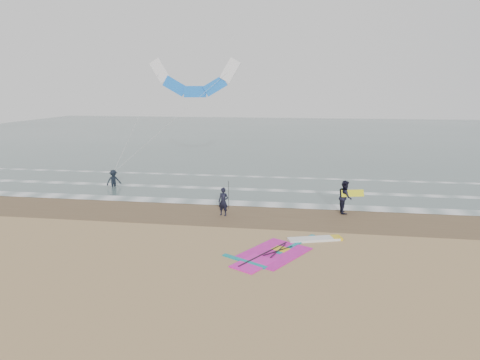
% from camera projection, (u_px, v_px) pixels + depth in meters
% --- Properties ---
extents(ground, '(120.00, 120.00, 0.00)m').
position_uv_depth(ground, '(257.00, 255.00, 18.28)').
color(ground, tan).
rests_on(ground, ground).
extents(sea_water, '(120.00, 80.00, 0.02)m').
position_uv_depth(sea_water, '(294.00, 136.00, 64.66)').
color(sea_water, '#47605E').
rests_on(sea_water, ground).
extents(wet_sand_band, '(120.00, 5.00, 0.01)m').
position_uv_depth(wet_sand_band, '(269.00, 215.00, 24.08)').
color(wet_sand_band, brown).
rests_on(wet_sand_band, ground).
extents(foam_waterline, '(120.00, 9.15, 0.02)m').
position_uv_depth(foam_waterline, '(275.00, 196.00, 28.37)').
color(foam_waterline, white).
rests_on(foam_waterline, ground).
extents(windsurf_rig, '(5.25, 4.97, 0.13)m').
position_uv_depth(windsurf_rig, '(286.00, 249.00, 18.89)').
color(windsurf_rig, white).
rests_on(windsurf_rig, ground).
extents(person_standing, '(0.66, 0.51, 1.60)m').
position_uv_depth(person_standing, '(223.00, 202.00, 23.90)').
color(person_standing, black).
rests_on(person_standing, ground).
extents(person_walking, '(0.79, 0.98, 1.90)m').
position_uv_depth(person_walking, '(345.00, 197.00, 24.34)').
color(person_walking, black).
rests_on(person_walking, ground).
extents(person_wading, '(1.18, 1.16, 1.63)m').
position_uv_depth(person_wading, '(113.00, 176.00, 30.78)').
color(person_wading, black).
rests_on(person_wading, ground).
extents(held_pole, '(0.17, 0.86, 1.82)m').
position_uv_depth(held_pole, '(229.00, 195.00, 23.77)').
color(held_pole, black).
rests_on(held_pole, ground).
extents(carried_kiteboard, '(1.30, 0.51, 0.39)m').
position_uv_depth(carried_kiteboard, '(353.00, 193.00, 24.13)').
color(carried_kiteboard, yellow).
rests_on(carried_kiteboard, ground).
extents(surf_kite, '(8.79, 3.39, 8.19)m').
position_uv_depth(surf_kite, '(194.00, 81.00, 31.69)').
color(surf_kite, white).
rests_on(surf_kite, ground).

